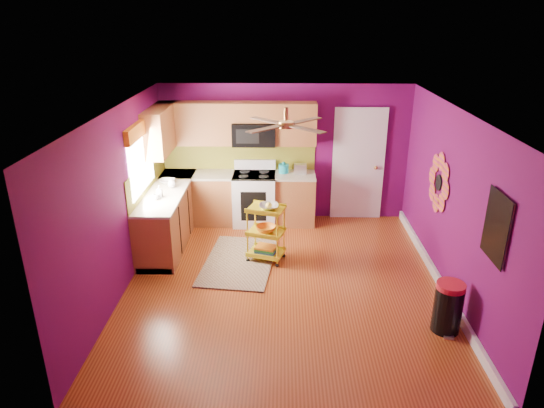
{
  "coord_description": "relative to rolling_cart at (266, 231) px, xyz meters",
  "views": [
    {
      "loc": [
        -0.04,
        -6.1,
        3.66
      ],
      "look_at": [
        -0.19,
        0.4,
        1.07
      ],
      "focal_mm": 32.0,
      "sensor_mm": 36.0,
      "label": 1
    }
  ],
  "objects": [
    {
      "name": "electric_range",
      "position": [
        -0.27,
        1.46,
        -0.02
      ],
      "size": [
        0.76,
        0.66,
        1.13
      ],
      "color": "white",
      "rests_on": "ground"
    },
    {
      "name": "panel_door",
      "position": [
        1.63,
        1.76,
        0.52
      ],
      "size": [
        0.95,
        0.11,
        2.15
      ],
      "color": "white",
      "rests_on": "ground"
    },
    {
      "name": "counter_dish",
      "position": [
        -1.72,
        0.96,
        0.47
      ],
      "size": [
        0.25,
        0.25,
        0.06
      ],
      "primitive_type": "imported",
      "color": "white",
      "rests_on": "lower_cabinets"
    },
    {
      "name": "teal_kettle",
      "position": [
        0.26,
        1.57,
        0.52
      ],
      "size": [
        0.18,
        0.18,
        0.21
      ],
      "color": "teal",
      "rests_on": "lower_cabinets"
    },
    {
      "name": "room_envelope",
      "position": [
        0.31,
        -0.71,
        1.13
      ],
      "size": [
        4.54,
        5.04,
        2.52
      ],
      "color": "#5E0A50",
      "rests_on": "ground"
    },
    {
      "name": "ground",
      "position": [
        0.28,
        -0.71,
        -0.5
      ],
      "size": [
        5.0,
        5.0,
        0.0
      ],
      "primitive_type": "plane",
      "color": "maroon",
      "rests_on": "ground"
    },
    {
      "name": "soap_bottle_b",
      "position": [
        -1.59,
        0.74,
        0.52
      ],
      "size": [
        0.14,
        0.14,
        0.17
      ],
      "primitive_type": "imported",
      "color": "white",
      "rests_on": "lower_cabinets"
    },
    {
      "name": "counter_cup",
      "position": [
        -1.72,
        0.18,
        0.48
      ],
      "size": [
        0.11,
        0.11,
        0.09
      ],
      "primitive_type": "imported",
      "color": "white",
      "rests_on": "lower_cabinets"
    },
    {
      "name": "upper_cabinetry",
      "position": [
        -0.96,
        1.46,
        1.29
      ],
      "size": [
        2.8,
        2.3,
        1.26
      ],
      "color": "brown",
      "rests_on": "ground"
    },
    {
      "name": "shag_rug",
      "position": [
        -0.42,
        -0.09,
        -0.49
      ],
      "size": [
        1.22,
        1.79,
        0.02
      ],
      "primitive_type": "cube",
      "rotation": [
        0.0,
        0.0,
        -0.11
      ],
      "color": "#311D10",
      "rests_on": "ground"
    },
    {
      "name": "left_window",
      "position": [
        -1.93,
        0.34,
        1.23
      ],
      "size": [
        0.08,
        1.35,
        1.08
      ],
      "color": "white",
      "rests_on": "ground"
    },
    {
      "name": "lower_cabinets",
      "position": [
        -1.06,
        1.11,
        -0.07
      ],
      "size": [
        2.81,
        2.31,
        0.94
      ],
      "color": "brown",
      "rests_on": "ground"
    },
    {
      "name": "rolling_cart",
      "position": [
        0.0,
        0.0,
        0.0
      ],
      "size": [
        0.64,
        0.54,
        0.98
      ],
      "color": "yellow",
      "rests_on": "ground"
    },
    {
      "name": "soap_bottle_a",
      "position": [
        -1.69,
        0.29,
        0.53
      ],
      "size": [
        0.08,
        0.09,
        0.19
      ],
      "primitive_type": "imported",
      "color": "#EA3F72",
      "rests_on": "lower_cabinets"
    },
    {
      "name": "ceiling_fan",
      "position": [
        0.28,
        -0.51,
        1.79
      ],
      "size": [
        1.01,
        1.01,
        0.26
      ],
      "color": "#BF8C3F",
      "rests_on": "ground"
    },
    {
      "name": "trash_can",
      "position": [
        2.26,
        -1.77,
        -0.18
      ],
      "size": [
        0.4,
        0.41,
        0.66
      ],
      "color": "black",
      "rests_on": "ground"
    },
    {
      "name": "right_wall_art",
      "position": [
        2.51,
        -1.05,
        0.94
      ],
      "size": [
        0.04,
        2.74,
        1.04
      ],
      "color": "black",
      "rests_on": "ground"
    },
    {
      "name": "toaster",
      "position": [
        0.56,
        1.52,
        0.53
      ],
      "size": [
        0.22,
        0.15,
        0.18
      ],
      "primitive_type": "cube",
      "color": "beige",
      "rests_on": "lower_cabinets"
    }
  ]
}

